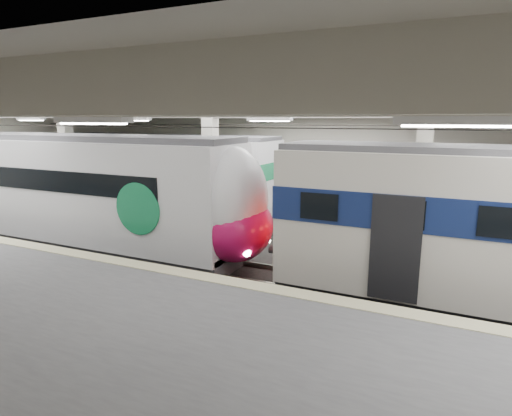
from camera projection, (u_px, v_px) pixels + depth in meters
The scene contains 3 objects.
station_hall at pixel (216, 182), 11.77m from camera, with size 36.00×24.00×5.75m.
modern_emu at pixel (115, 196), 15.75m from camera, with size 13.54×2.80×4.38m.
far_train at pixel (156, 175), 21.63m from camera, with size 13.11×3.20×4.19m.
Camera 1 is at (5.97, -11.83, 4.98)m, focal length 30.00 mm.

